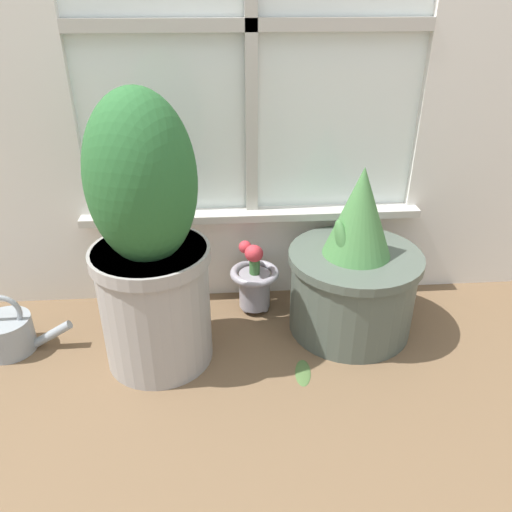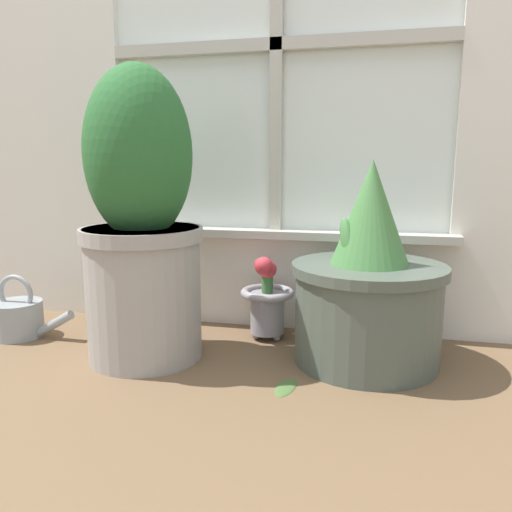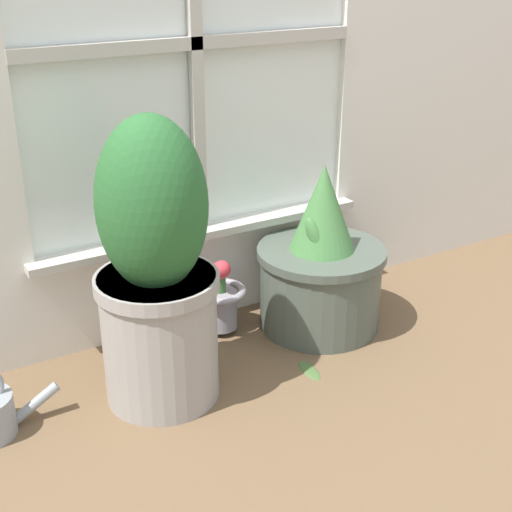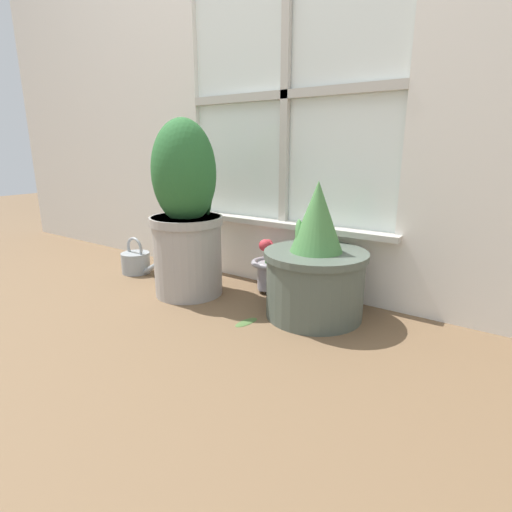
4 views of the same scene
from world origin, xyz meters
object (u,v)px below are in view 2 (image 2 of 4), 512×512
Objects in this scene: potted_plant_right at (368,289)px; potted_plant_left at (142,224)px; flower_vase at (267,299)px; watering_can at (19,317)px.

potted_plant_left is at bearing -170.41° from potted_plant_right.
flower_vase is at bearing 158.24° from potted_plant_right.
potted_plant_left is 3.03× the size of flower_vase.
watering_can is at bearing -168.13° from flower_vase.
potted_plant_left reaches higher than flower_vase.
potted_plant_left is at bearing -7.63° from watering_can.
flower_vase is (0.29, 0.21, -0.24)m from potted_plant_left.
potted_plant_left reaches higher than potted_plant_right.
potted_plant_right is at bearing 9.59° from potted_plant_left.
potted_plant_left is 2.90× the size of watering_can.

